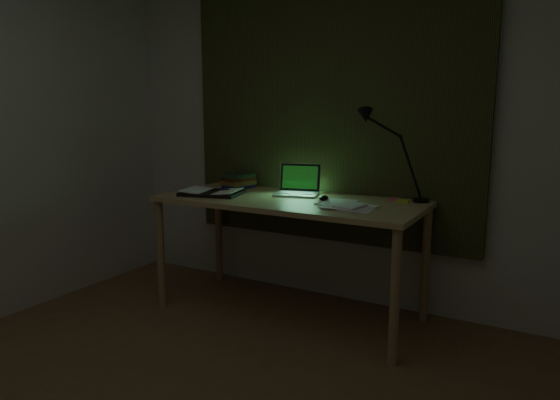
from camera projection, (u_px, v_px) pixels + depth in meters
The scene contains 11 objects.
wall_back at pixel (330, 130), 3.62m from camera, with size 3.50×0.00×2.50m, color silver.
curtain at pixel (328, 102), 3.55m from camera, with size 2.20×0.06×2.00m, color #2B2D16.
desk at pixel (289, 257), 3.40m from camera, with size 1.78×0.78×0.81m, color tan, non-canonical shape.
laptop at pixel (296, 180), 3.45m from camera, with size 0.30×0.33×0.21m, color silver, non-canonical shape.
open_textbook at pixel (212, 192), 3.50m from camera, with size 0.41×0.29×0.03m, color white, non-canonical shape.
book_stack at pixel (239, 180), 3.80m from camera, with size 0.18×0.22×0.12m, color white, non-canonical shape.
loose_papers at pixel (344, 205), 3.05m from camera, with size 0.31×0.33×0.02m, color white, non-canonical shape.
mouse at pixel (324, 198), 3.26m from camera, with size 0.05×0.09×0.03m, color black.
sticky_yellow at pixel (402, 201), 3.20m from camera, with size 0.08×0.08×0.02m, color yellow.
sticky_pink at pixel (395, 199), 3.27m from camera, with size 0.08×0.08×0.02m, color #EF5D87.
desk_lamp at pixel (423, 158), 3.16m from camera, with size 0.38×0.29×0.57m, color black, non-canonical shape.
Camera 1 is at (1.49, -1.35, 1.38)m, focal length 32.00 mm.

